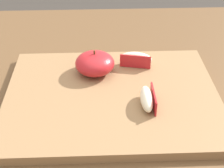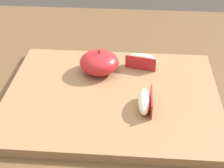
# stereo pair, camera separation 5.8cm
# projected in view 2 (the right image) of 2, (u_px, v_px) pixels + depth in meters

# --- Properties ---
(dining_table) EXTENTS (1.44, 0.85, 0.73)m
(dining_table) POSITION_uv_depth(u_px,v_px,m) (120.00, 142.00, 0.66)
(dining_table) COLOR brown
(dining_table) RESTS_ON ground_plane
(cutting_board) EXTENTS (0.38, 0.29, 0.02)m
(cutting_board) POSITION_uv_depth(u_px,v_px,m) (112.00, 97.00, 0.61)
(cutting_board) COLOR olive
(cutting_board) RESTS_ON dining_table
(apple_half_skin_up) EXTENTS (0.07, 0.07, 0.05)m
(apple_half_skin_up) POSITION_uv_depth(u_px,v_px,m) (99.00, 62.00, 0.65)
(apple_half_skin_up) COLOR #B21E23
(apple_half_skin_up) RESTS_ON cutting_board
(apple_wedge_front) EXTENTS (0.02, 0.06, 0.03)m
(apple_wedge_front) POSITION_uv_depth(u_px,v_px,m) (145.00, 101.00, 0.56)
(apple_wedge_front) COLOR #F4EACC
(apple_wedge_front) RESTS_ON cutting_board
(apple_wedge_middle) EXTENTS (0.07, 0.03, 0.03)m
(apple_wedge_middle) POSITION_uv_depth(u_px,v_px,m) (142.00, 61.00, 0.67)
(apple_wedge_middle) COLOR #F4EACC
(apple_wedge_middle) RESTS_ON cutting_board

